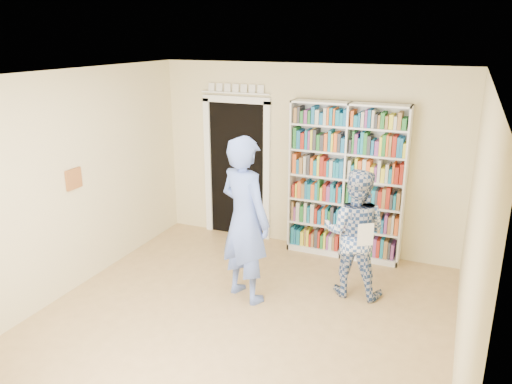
# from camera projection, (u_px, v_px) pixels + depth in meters

# --- Properties ---
(floor) EXTENTS (5.00, 5.00, 0.00)m
(floor) POSITION_uv_depth(u_px,v_px,m) (234.00, 328.00, 5.48)
(floor) COLOR #A57F4F
(floor) RESTS_ON ground
(ceiling) EXTENTS (5.00, 5.00, 0.00)m
(ceiling) POSITION_uv_depth(u_px,v_px,m) (230.00, 77.00, 4.66)
(ceiling) COLOR white
(ceiling) RESTS_ON wall_back
(wall_back) EXTENTS (4.50, 0.00, 4.50)m
(wall_back) POSITION_uv_depth(u_px,v_px,m) (306.00, 158.00, 7.27)
(wall_back) COLOR beige
(wall_back) RESTS_ON floor
(wall_left) EXTENTS (0.00, 5.00, 5.00)m
(wall_left) POSITION_uv_depth(u_px,v_px,m) (61.00, 187.00, 5.90)
(wall_left) COLOR beige
(wall_left) RESTS_ON floor
(wall_right) EXTENTS (0.00, 5.00, 5.00)m
(wall_right) POSITION_uv_depth(u_px,v_px,m) (471.00, 247.00, 4.24)
(wall_right) COLOR beige
(wall_right) RESTS_ON floor
(bookshelf) EXTENTS (1.61, 0.30, 2.21)m
(bookshelf) POSITION_uv_depth(u_px,v_px,m) (346.00, 181.00, 6.96)
(bookshelf) COLOR white
(bookshelf) RESTS_ON floor
(doorway) EXTENTS (1.10, 0.08, 2.43)m
(doorway) POSITION_uv_depth(u_px,v_px,m) (237.00, 163.00, 7.71)
(doorway) COLOR black
(doorway) RESTS_ON floor
(wall_art) EXTENTS (0.03, 0.25, 0.25)m
(wall_art) POSITION_uv_depth(u_px,v_px,m) (74.00, 179.00, 6.06)
(wall_art) COLOR brown
(wall_art) RESTS_ON wall_left
(man_blue) EXTENTS (0.86, 0.73, 2.01)m
(man_blue) POSITION_uv_depth(u_px,v_px,m) (245.00, 220.00, 5.84)
(man_blue) COLOR #5B75CA
(man_blue) RESTS_ON floor
(man_plaid) EXTENTS (0.79, 0.62, 1.60)m
(man_plaid) POSITION_uv_depth(u_px,v_px,m) (354.00, 233.00, 5.99)
(man_plaid) COLOR navy
(man_plaid) RESTS_ON floor
(paper_sheet) EXTENTS (0.16, 0.11, 0.27)m
(paper_sheet) POSITION_uv_depth(u_px,v_px,m) (366.00, 235.00, 5.65)
(paper_sheet) COLOR white
(paper_sheet) RESTS_ON man_plaid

